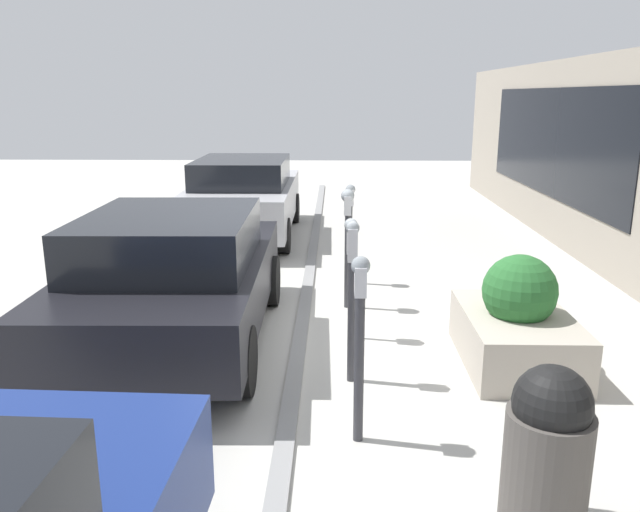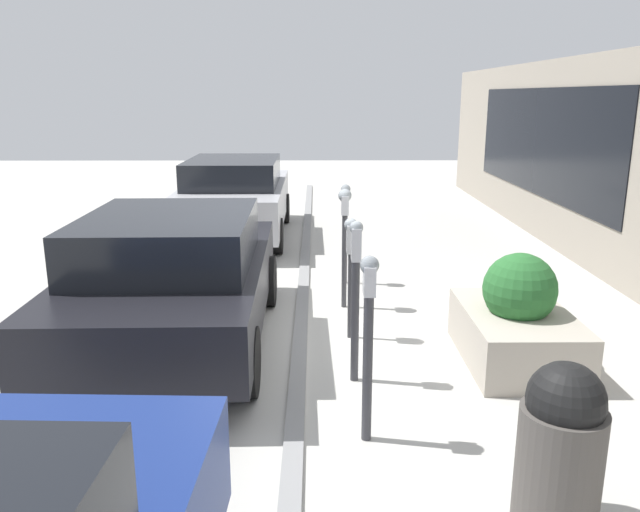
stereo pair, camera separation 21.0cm
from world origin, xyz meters
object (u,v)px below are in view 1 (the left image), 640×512
at_px(parking_meter_middle, 351,249).
at_px(parking_meter_farthest, 350,217).
at_px(parking_meter_fourth, 347,223).
at_px(trash_bin, 547,450).
at_px(parked_car_middle, 175,275).
at_px(planter_box, 517,325).
at_px(parking_meter_nearest, 360,326).
at_px(parked_car_rear, 244,196).
at_px(parking_meter_second, 352,284).

xyz_separation_m(parking_meter_middle, parking_meter_farthest, (2.15, -0.04, -0.06)).
xyz_separation_m(parking_meter_fourth, trash_bin, (-4.28, -1.17, -0.57)).
height_order(parking_meter_farthest, parked_car_middle, parked_car_middle).
xyz_separation_m(parking_meter_middle, planter_box, (-0.68, -1.69, -0.62)).
bearing_deg(parking_meter_nearest, parked_car_rear, 14.76).
bearing_deg(trash_bin, planter_box, -11.84).
distance_m(parking_meter_middle, trash_bin, 3.45).
distance_m(planter_box, parked_car_rear, 6.96).
bearing_deg(parking_meter_nearest, trash_bin, -132.04).
bearing_deg(planter_box, parked_car_rear, 31.47).
distance_m(parked_car_middle, parked_car_rear, 5.44).
height_order(parking_meter_second, parking_meter_fourth, parking_meter_second).
relative_size(parking_meter_farthest, parked_car_middle, 0.35).
bearing_deg(parking_meter_fourth, parked_car_rear, 24.66).
bearing_deg(parking_meter_fourth, parking_meter_nearest, -179.37).
bearing_deg(planter_box, parking_meter_farthest, 30.20).
bearing_deg(parking_meter_fourth, parking_meter_second, -179.87).
xyz_separation_m(parked_car_middle, parked_car_rear, (5.44, 0.01, 0.02)).
bearing_deg(parking_meter_fourth, planter_box, -135.54).
bearing_deg(planter_box, parking_meter_second, 104.23).
xyz_separation_m(parking_meter_second, trash_bin, (-2.11, -1.17, -0.42)).
height_order(parking_meter_nearest, planter_box, parking_meter_nearest).
relative_size(parking_meter_nearest, planter_box, 0.94).
height_order(planter_box, trash_bin, planter_box).
relative_size(parking_meter_second, parking_meter_middle, 1.14).
distance_m(parking_meter_second, parking_meter_middle, 1.11).
bearing_deg(parking_meter_farthest, trash_bin, -168.29).
height_order(parking_meter_fourth, planter_box, parking_meter_fourth).
xyz_separation_m(parking_meter_nearest, parking_meter_fourth, (3.25, 0.04, 0.15)).
xyz_separation_m(parking_meter_second, parked_car_rear, (6.36, 1.93, -0.18)).
bearing_deg(parking_meter_fourth, parked_car_middle, 123.02).
bearing_deg(parked_car_middle, parking_meter_nearest, -136.97).
relative_size(parking_meter_fourth, parked_car_rear, 0.35).
distance_m(planter_box, trash_bin, 2.60).
height_order(parking_meter_farthest, parked_car_rear, parked_car_rear).
relative_size(parking_meter_farthest, planter_box, 0.90).
bearing_deg(planter_box, parking_meter_nearest, 132.18).
xyz_separation_m(parked_car_rear, trash_bin, (-8.47, -3.10, -0.24)).
height_order(parking_meter_second, parked_car_middle, parking_meter_second).
xyz_separation_m(parked_car_middle, trash_bin, (-3.03, -3.09, -0.22)).
height_order(parking_meter_fourth, parked_car_rear, parking_meter_fourth).
height_order(planter_box, parked_car_middle, parked_car_middle).
height_order(parking_meter_nearest, parking_meter_farthest, parking_meter_nearest).
bearing_deg(parked_car_rear, parking_meter_middle, -160.11).
relative_size(parking_meter_middle, parking_meter_fourth, 0.89).
distance_m(parking_meter_nearest, trash_bin, 1.59).
relative_size(parking_meter_middle, parked_car_rear, 0.31).
bearing_deg(parking_meter_nearest, planter_box, -47.82).
xyz_separation_m(planter_box, parked_car_middle, (0.49, 3.62, 0.35)).
bearing_deg(parking_meter_nearest, parking_meter_fourth, 0.63).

